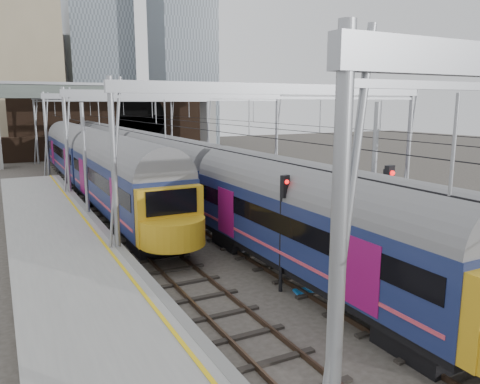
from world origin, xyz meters
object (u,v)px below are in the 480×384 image
train_main (138,158)px  train_second (94,162)px  signal_near_left (283,218)px  signal_near_centre (384,217)px

train_main → train_second: size_ratio=1.85×
train_main → signal_near_left: train_main is taller
train_main → signal_near_centre: 26.74m
train_second → signal_near_centre: 24.85m
train_main → signal_near_centre: (1.29, -26.71, 0.61)m
train_main → signal_near_left: size_ratio=14.57×
train_second → signal_near_centre: (5.29, -24.27, 0.47)m
signal_near_left → train_main: bearing=73.8°
train_main → train_second: train_second is taller
train_main → signal_near_left: (-1.32, -24.34, 0.35)m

